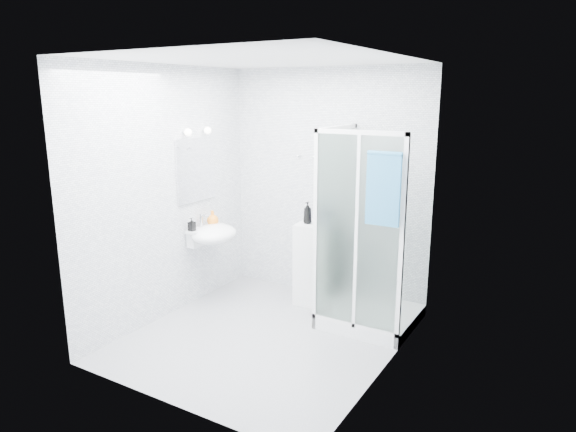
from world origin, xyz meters
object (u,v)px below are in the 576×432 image
Objects in this scene: hand_towel at (383,187)px; soap_dispenser_orange at (213,218)px; wall_basin at (212,234)px; shampoo_bottle_a at (308,213)px; soap_dispenser_black at (192,224)px; shower_enclosure at (361,282)px; shampoo_bottle_b at (323,213)px; storage_cabinet at (315,264)px.

hand_towel is 2.16m from soap_dispenser_orange.
wall_basin is 2.33× the size of shampoo_bottle_a.
soap_dispenser_orange is at bearing -157.67° from shampoo_bottle_a.
wall_basin is at bearing -150.47° from shampoo_bottle_a.
soap_dispenser_orange is at bearing 81.23° from soap_dispenser_black.
wall_basin is 3.89× the size of soap_dispenser_black.
wall_basin is at bearing -169.19° from shower_enclosure.
shampoo_bottle_b is at bearing 21.86° from soap_dispenser_orange.
soap_dispenser_orange is (-2.07, 0.20, -0.57)m from hand_towel.
wall_basin is 2.12m from hand_towel.
hand_towel is 4.56× the size of soap_dispenser_black.
hand_towel is at bearing -35.84° from shampoo_bottle_b.
soap_dispenser_orange is at bearing -158.14° from shampoo_bottle_b.
shower_enclosure is at bearing 6.76° from soap_dispenser_orange.
storage_cabinet is 1.43m from soap_dispenser_black.
soap_dispenser_black is (-0.12, -0.19, 0.14)m from wall_basin.
soap_dispenser_black is (-1.20, -0.76, -0.11)m from shampoo_bottle_b.
storage_cabinet is 0.59m from shampoo_bottle_b.
wall_basin is 1.25m from shampoo_bottle_b.
shampoo_bottle_a is at bearing 164.58° from shower_enclosure.
hand_towel is at bearing -5.40° from soap_dispenser_orange.
shampoo_bottle_b reaches higher than soap_dispenser_orange.
storage_cabinet is at bearing 147.14° from hand_towel.
wall_basin is 3.28× the size of soap_dispenser_orange.
hand_towel is 3.85× the size of soap_dispenser_orange.
shampoo_bottle_a is at bearing -158.91° from storage_cabinet.
soap_dispenser_orange is (-1.07, -0.45, 0.49)m from storage_cabinet.
shampoo_bottle_b reaches higher than soap_dispenser_black.
soap_dispenser_orange reaches higher than wall_basin.
shampoo_bottle_a is (-1.07, 0.60, -0.48)m from hand_towel.
wall_basin reaches higher than soap_dispenser_black.
shampoo_bottle_a is 1.41× the size of soap_dispenser_orange.
hand_towel is (1.00, -0.64, 1.06)m from storage_cabinet.
shower_enclosure reaches higher than soap_dispenser_orange.
shampoo_bottle_a is 0.17m from shampoo_bottle_b.
shampoo_bottle_b is at bearing 28.05° from wall_basin.
shower_enclosure is 1.91m from soap_dispenser_black.
shower_enclosure is 8.08× the size of shampoo_bottle_b.
soap_dispenser_black is (-1.78, -0.51, 0.49)m from shower_enclosure.
soap_dispenser_orange is at bearing -173.24° from shower_enclosure.
shower_enclosure is at bearing 130.03° from hand_towel.
storage_cabinet is at bearing 22.59° from soap_dispenser_orange.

